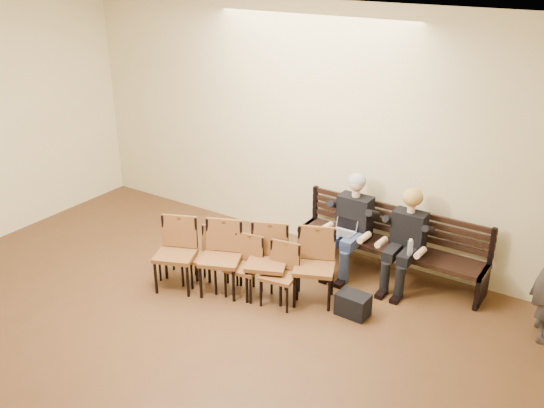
{
  "coord_description": "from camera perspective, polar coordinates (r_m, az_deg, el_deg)",
  "views": [
    {
      "loc": [
        4.07,
        -2.24,
        4.18
      ],
      "look_at": [
        -0.05,
        4.05,
        0.91
      ],
      "focal_mm": 40.0,
      "sensor_mm": 36.0,
      "label": 1
    }
  ],
  "objects": [
    {
      "name": "room_walls",
      "position": [
        5.34,
        -19.17,
        4.2
      ],
      "size": [
        8.02,
        10.01,
        3.51
      ],
      "color": "beige",
      "rests_on": "ground"
    },
    {
      "name": "bench",
      "position": [
        8.37,
        10.87,
        -5.18
      ],
      "size": [
        2.6,
        0.9,
        0.45
      ],
      "primitive_type": "cube",
      "color": "black",
      "rests_on": "ground"
    },
    {
      "name": "seated_man",
      "position": [
        8.25,
        7.46,
        -1.86
      ],
      "size": [
        0.56,
        0.78,
        1.35
      ],
      "primitive_type": null,
      "color": "black",
      "rests_on": "ground"
    },
    {
      "name": "seated_woman",
      "position": [
        8.02,
        12.43,
        -3.55
      ],
      "size": [
        0.53,
        0.73,
        1.23
      ],
      "primitive_type": null,
      "color": "black",
      "rests_on": "ground"
    },
    {
      "name": "laptop",
      "position": [
        8.18,
        6.62,
        -2.95
      ],
      "size": [
        0.36,
        0.31,
        0.23
      ],
      "primitive_type": "cube",
      "rotation": [
        0.0,
        0.0,
        -0.24
      ],
      "color": "#B3B4B8",
      "rests_on": "bench"
    },
    {
      "name": "water_bottle",
      "position": [
        7.81,
        12.8,
        -4.8
      ],
      "size": [
        0.08,
        0.08,
        0.22
      ],
      "primitive_type": "cylinder",
      "rotation": [
        0.0,
        0.0,
        0.13
      ],
      "color": "silver",
      "rests_on": "bench"
    },
    {
      "name": "bag",
      "position": [
        7.5,
        7.64,
        -9.35
      ],
      "size": [
        0.4,
        0.28,
        0.28
      ],
      "primitive_type": "cube",
      "rotation": [
        0.0,
        0.0,
        -0.04
      ],
      "color": "black",
      "rests_on": "ground"
    },
    {
      "name": "chair_row_front",
      "position": [
        7.68,
        -2.71,
        -5.44
      ],
      "size": [
        2.31,
        1.35,
        0.94
      ],
      "primitive_type": "cube",
      "rotation": [
        0.0,
        0.0,
        0.39
      ],
      "color": "brown",
      "rests_on": "ground"
    },
    {
      "name": "chair_row_back",
      "position": [
        7.81,
        -4.34,
        -5.61
      ],
      "size": [
        1.94,
        0.7,
        0.78
      ],
      "primitive_type": "cube",
      "rotation": [
        0.0,
        0.0,
        0.15
      ],
      "color": "brown",
      "rests_on": "ground"
    }
  ]
}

